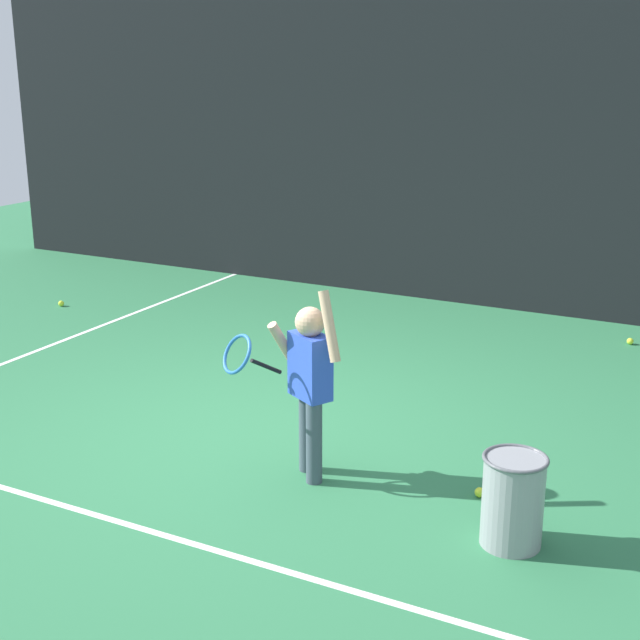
% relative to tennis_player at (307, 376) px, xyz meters
% --- Properties ---
extents(ground_plane, '(20.00, 20.00, 0.00)m').
position_rel_tennis_player_xyz_m(ground_plane, '(-0.69, 0.47, -0.73)').
color(ground_plane, '#2D7247').
extents(court_line_baseline, '(9.00, 0.05, 0.00)m').
position_rel_tennis_player_xyz_m(court_line_baseline, '(-0.69, -1.10, -0.72)').
color(court_line_baseline, white).
rests_on(court_line_baseline, ground).
extents(court_line_sideline, '(0.05, 9.00, 0.00)m').
position_rel_tennis_player_xyz_m(court_line_sideline, '(-3.63, 1.47, -0.72)').
color(court_line_sideline, white).
rests_on(court_line_sideline, ground).
extents(back_fence_windscreen, '(13.05, 0.08, 3.60)m').
position_rel_tennis_player_xyz_m(back_fence_windscreen, '(-0.69, 4.78, 1.07)').
color(back_fence_windscreen, black).
rests_on(back_fence_windscreen, ground).
extents(fence_post_0, '(0.09, 0.09, 3.75)m').
position_rel_tennis_player_xyz_m(fence_post_0, '(-7.07, 4.84, 1.15)').
color(fence_post_0, slate).
rests_on(fence_post_0, ground).
extents(fence_post_1, '(0.09, 0.09, 3.75)m').
position_rel_tennis_player_xyz_m(fence_post_1, '(-0.69, 4.84, 1.15)').
color(fence_post_1, slate).
rests_on(fence_post_1, ground).
extents(tennis_player, '(0.88, 0.54, 1.35)m').
position_rel_tennis_player_xyz_m(tennis_player, '(0.00, 0.00, 0.00)').
color(tennis_player, '#3F4C59').
rests_on(tennis_player, ground).
extents(ball_hopper, '(0.38, 0.38, 0.56)m').
position_rel_tennis_player_xyz_m(ball_hopper, '(1.48, -0.23, -0.44)').
color(ball_hopper, gray).
rests_on(ball_hopper, ground).
extents(tennis_ball_0, '(0.07, 0.07, 0.07)m').
position_rel_tennis_player_xyz_m(tennis_ball_0, '(-4.56, 2.49, -0.69)').
color(tennis_ball_0, '#CCE033').
rests_on(tennis_ball_0, ground).
extents(tennis_ball_1, '(0.07, 0.07, 0.07)m').
position_rel_tennis_player_xyz_m(tennis_ball_1, '(1.51, 4.04, -0.69)').
color(tennis_ball_1, '#CCE033').
rests_on(tennis_ball_1, ground).
extents(tennis_ball_2, '(0.07, 0.07, 0.07)m').
position_rel_tennis_player_xyz_m(tennis_ball_2, '(1.15, 0.25, -0.69)').
color(tennis_ball_2, '#CCE033').
rests_on(tennis_ball_2, ground).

